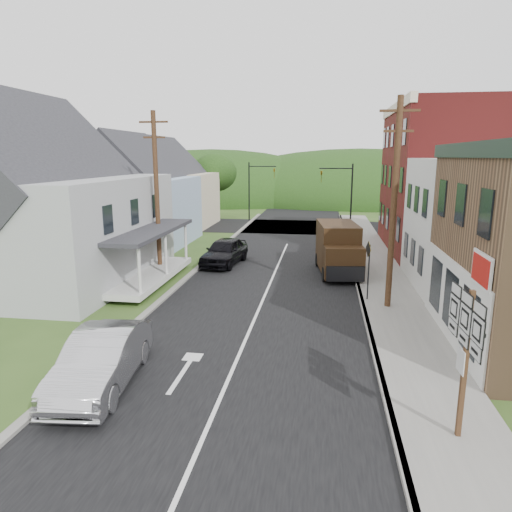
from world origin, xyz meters
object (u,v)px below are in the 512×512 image
at_px(dark_sedan, 224,252).
at_px(route_sign_cluster, 465,344).
at_px(warning_sign, 368,262).
at_px(silver_sedan, 102,360).
at_px(delivery_van, 338,249).

height_order(dark_sedan, route_sign_cluster, route_sign_cluster).
bearing_deg(warning_sign, route_sign_cluster, -95.25).
height_order(silver_sedan, warning_sign, warning_sign).
xyz_separation_m(route_sign_cluster, warning_sign, (-1.16, 10.46, -0.57)).
distance_m(dark_sedan, route_sign_cluster, 19.29).
distance_m(delivery_van, warning_sign, 5.25).
bearing_deg(warning_sign, silver_sedan, -143.78).
bearing_deg(dark_sedan, warning_sign, -30.86).
height_order(silver_sedan, route_sign_cluster, route_sign_cluster).
xyz_separation_m(silver_sedan, route_sign_cluster, (9.49, -1.27, 1.65)).
relative_size(dark_sedan, delivery_van, 0.90).
bearing_deg(delivery_van, silver_sedan, -123.47).
distance_m(delivery_van, route_sign_cluster, 15.76).
bearing_deg(dark_sedan, route_sign_cluster, -53.82).
relative_size(route_sign_cluster, warning_sign, 1.31).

